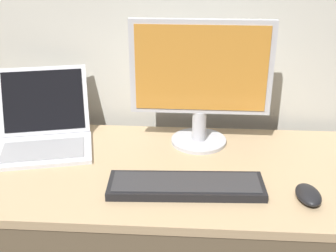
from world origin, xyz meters
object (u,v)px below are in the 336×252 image
object	(u,v)px
computer_mouse	(308,195)
external_monitor	(201,80)
laptop_silver	(44,130)
wired_keyboard	(186,186)

from	to	relation	value
computer_mouse	external_monitor	bearing A→B (deg)	127.28
laptop_silver	external_monitor	bearing A→B (deg)	3.94
external_monitor	laptop_silver	bearing A→B (deg)	-176.06
laptop_silver	computer_mouse	bearing A→B (deg)	-19.14
laptop_silver	computer_mouse	size ratio (longest dim) A/B	3.61
wired_keyboard	external_monitor	bearing A→B (deg)	83.13
external_monitor	computer_mouse	size ratio (longest dim) A/B	4.28
laptop_silver	wired_keyboard	distance (m)	0.55
computer_mouse	wired_keyboard	bearing A→B (deg)	169.47
external_monitor	computer_mouse	xyz separation A→B (m)	(0.30, -0.32, -0.21)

